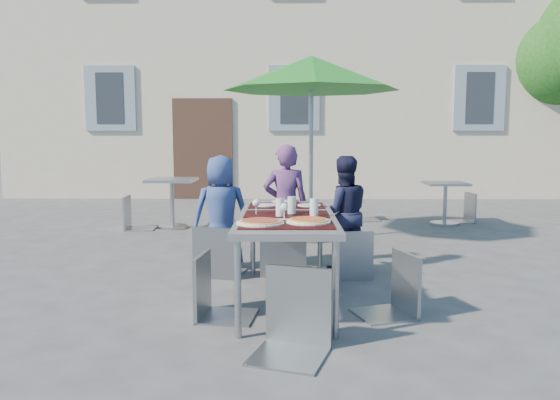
{
  "coord_description": "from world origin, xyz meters",
  "views": [
    {
      "loc": [
        -0.18,
        -4.51,
        1.42
      ],
      "look_at": [
        -0.24,
        0.93,
        0.76
      ],
      "focal_mm": 35.0,
      "sensor_mm": 36.0,
      "label": 1
    }
  ],
  "objects_px": {
    "child_0": "(221,212)",
    "chair_4": "(396,247)",
    "pizza_near_left": "(260,222)",
    "bg_chair_l_1": "(360,187)",
    "chair_3": "(214,247)",
    "chair_0": "(217,220)",
    "cafe_table_1": "(445,197)",
    "bg_chair_l_0": "(133,192)",
    "bg_chair_r_1": "(465,190)",
    "chair_1": "(283,215)",
    "patio_umbrella": "(312,75)",
    "bg_chair_r_0": "(225,189)",
    "chair_2": "(351,224)",
    "pizza_near_right": "(308,221)",
    "dining_table": "(287,221)",
    "child_2": "(343,213)",
    "chair_5": "(294,260)",
    "cafe_table_0": "(172,194)"
  },
  "relations": [
    {
      "from": "bg_chair_r_1",
      "to": "chair_1",
      "type": "bearing_deg",
      "value": -130.82
    },
    {
      "from": "pizza_near_right",
      "to": "chair_3",
      "type": "bearing_deg",
      "value": 177.67
    },
    {
      "from": "dining_table",
      "to": "bg_chair_l_1",
      "type": "relative_size",
      "value": 1.92
    },
    {
      "from": "cafe_table_0",
      "to": "bg_chair_r_0",
      "type": "relative_size",
      "value": 0.73
    },
    {
      "from": "chair_1",
      "to": "cafe_table_0",
      "type": "distance_m",
      "value": 3.24
    },
    {
      "from": "child_2",
      "to": "bg_chair_l_1",
      "type": "distance_m",
      "value": 3.38
    },
    {
      "from": "child_0",
      "to": "chair_1",
      "type": "distance_m",
      "value": 0.7
    },
    {
      "from": "bg_chair_l_0",
      "to": "bg_chair_r_1",
      "type": "xyz_separation_m",
      "value": [
        5.2,
        0.75,
        -0.03
      ]
    },
    {
      "from": "bg_chair_l_1",
      "to": "chair_2",
      "type": "bearing_deg",
      "value": -99.07
    },
    {
      "from": "child_0",
      "to": "bg_chair_l_0",
      "type": "bearing_deg",
      "value": -67.26
    },
    {
      "from": "pizza_near_right",
      "to": "chair_4",
      "type": "distance_m",
      "value": 0.73
    },
    {
      "from": "pizza_near_left",
      "to": "chair_0",
      "type": "distance_m",
      "value": 1.42
    },
    {
      "from": "chair_3",
      "to": "chair_5",
      "type": "xyz_separation_m",
      "value": [
        0.61,
        -0.67,
        0.05
      ]
    },
    {
      "from": "child_0",
      "to": "chair_4",
      "type": "distance_m",
      "value": 2.13
    },
    {
      "from": "chair_0",
      "to": "chair_2",
      "type": "distance_m",
      "value": 1.33
    },
    {
      "from": "patio_umbrella",
      "to": "bg_chair_r_0",
      "type": "distance_m",
      "value": 2.19
    },
    {
      "from": "child_2",
      "to": "patio_umbrella",
      "type": "height_order",
      "value": "patio_umbrella"
    },
    {
      "from": "pizza_near_right",
      "to": "bg_chair_r_0",
      "type": "xyz_separation_m",
      "value": [
        -1.08,
        4.02,
        -0.16
      ]
    },
    {
      "from": "child_2",
      "to": "bg_chair_l_1",
      "type": "relative_size",
      "value": 1.25
    },
    {
      "from": "chair_0",
      "to": "chair_1",
      "type": "distance_m",
      "value": 0.67
    },
    {
      "from": "pizza_near_left",
      "to": "bg_chair_l_1",
      "type": "height_order",
      "value": "bg_chair_l_1"
    },
    {
      "from": "bg_chair_l_0",
      "to": "chair_2",
      "type": "bearing_deg",
      "value": -43.6
    },
    {
      "from": "chair_2",
      "to": "bg_chair_r_0",
      "type": "xyz_separation_m",
      "value": [
        -1.55,
        2.81,
        0.07
      ]
    },
    {
      "from": "chair_3",
      "to": "chair_4",
      "type": "xyz_separation_m",
      "value": [
        1.41,
        0.08,
        -0.01
      ]
    },
    {
      "from": "chair_0",
      "to": "chair_5",
      "type": "relative_size",
      "value": 0.94
    },
    {
      "from": "chair_3",
      "to": "chair_5",
      "type": "relative_size",
      "value": 0.92
    },
    {
      "from": "chair_0",
      "to": "child_0",
      "type": "bearing_deg",
      "value": 88.66
    },
    {
      "from": "chair_3",
      "to": "chair_0",
      "type": "bearing_deg",
      "value": 96.32
    },
    {
      "from": "child_2",
      "to": "bg_chair_l_1",
      "type": "xyz_separation_m",
      "value": [
        0.62,
        3.32,
        -0.04
      ]
    },
    {
      "from": "dining_table",
      "to": "bg_chair_l_0",
      "type": "bearing_deg",
      "value": 122.93
    },
    {
      "from": "pizza_near_left",
      "to": "chair_4",
      "type": "height_order",
      "value": "chair_4"
    },
    {
      "from": "bg_chair_l_1",
      "to": "child_0",
      "type": "bearing_deg",
      "value": -119.93
    },
    {
      "from": "chair_0",
      "to": "bg_chair_l_0",
      "type": "distance_m",
      "value": 3.17
    },
    {
      "from": "pizza_near_right",
      "to": "child_0",
      "type": "relative_size",
      "value": 0.28
    },
    {
      "from": "patio_umbrella",
      "to": "bg_chair_l_1",
      "type": "bearing_deg",
      "value": 62.63
    },
    {
      "from": "dining_table",
      "to": "chair_1",
      "type": "bearing_deg",
      "value": 92.09
    },
    {
      "from": "dining_table",
      "to": "child_2",
      "type": "relative_size",
      "value": 1.54
    },
    {
      "from": "child_2",
      "to": "chair_3",
      "type": "xyz_separation_m",
      "value": [
        -1.15,
        -1.53,
        -0.04
      ]
    },
    {
      "from": "pizza_near_left",
      "to": "cafe_table_0",
      "type": "distance_m",
      "value": 4.44
    },
    {
      "from": "child_0",
      "to": "bg_chair_l_0",
      "type": "distance_m",
      "value": 2.9
    },
    {
      "from": "chair_0",
      "to": "bg_chair_l_1",
      "type": "bearing_deg",
      "value": 62.19
    },
    {
      "from": "chair_0",
      "to": "cafe_table_1",
      "type": "bearing_deg",
      "value": 45.13
    },
    {
      "from": "pizza_near_left",
      "to": "bg_chair_r_1",
      "type": "height_order",
      "value": "bg_chair_r_1"
    },
    {
      "from": "child_2",
      "to": "chair_3",
      "type": "bearing_deg",
      "value": 44.82
    },
    {
      "from": "bg_chair_l_0",
      "to": "chair_4",
      "type": "bearing_deg",
      "value": -50.96
    },
    {
      "from": "bg_chair_l_0",
      "to": "child_0",
      "type": "bearing_deg",
      "value": -56.44
    },
    {
      "from": "chair_2",
      "to": "bg_chair_r_1",
      "type": "xyz_separation_m",
      "value": [
        2.27,
        3.53,
        -0.01
      ]
    },
    {
      "from": "patio_umbrella",
      "to": "cafe_table_0",
      "type": "bearing_deg",
      "value": 155.58
    },
    {
      "from": "dining_table",
      "to": "pizza_near_right",
      "type": "height_order",
      "value": "pizza_near_right"
    },
    {
      "from": "bg_chair_r_1",
      "to": "pizza_near_right",
      "type": "bearing_deg",
      "value": -120.06
    }
  ]
}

